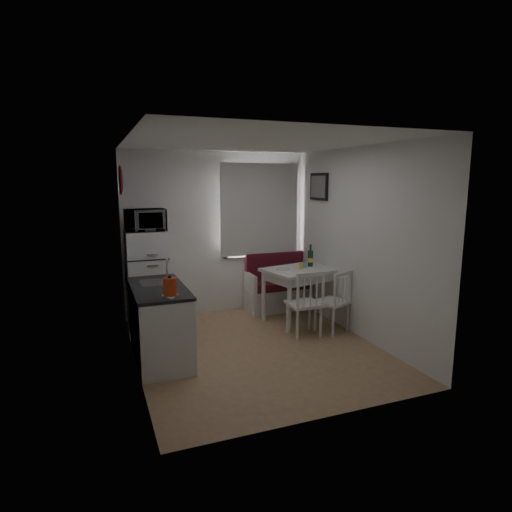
# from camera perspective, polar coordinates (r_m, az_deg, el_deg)

# --- Properties ---
(floor) EXTENTS (3.00, 3.50, 0.02)m
(floor) POSITION_cam_1_polar(r_m,az_deg,el_deg) (5.66, 0.08, -12.24)
(floor) COLOR #9D7B53
(floor) RESTS_ON ground
(ceiling) EXTENTS (3.00, 3.50, 0.02)m
(ceiling) POSITION_cam_1_polar(r_m,az_deg,el_deg) (5.26, 0.08, 14.98)
(ceiling) COLOR white
(ceiling) RESTS_ON wall_back
(wall_back) EXTENTS (3.00, 0.02, 2.60)m
(wall_back) POSITION_cam_1_polar(r_m,az_deg,el_deg) (6.95, -5.16, 3.01)
(wall_back) COLOR white
(wall_back) RESTS_ON floor
(wall_front) EXTENTS (3.00, 0.02, 2.60)m
(wall_front) POSITION_cam_1_polar(r_m,az_deg,el_deg) (3.76, 9.80, -3.15)
(wall_front) COLOR white
(wall_front) RESTS_ON floor
(wall_left) EXTENTS (0.02, 3.50, 2.60)m
(wall_left) POSITION_cam_1_polar(r_m,az_deg,el_deg) (4.97, -16.25, -0.18)
(wall_left) COLOR white
(wall_left) RESTS_ON floor
(wall_right) EXTENTS (0.02, 3.50, 2.60)m
(wall_right) POSITION_cam_1_polar(r_m,az_deg,el_deg) (6.01, 13.54, 1.66)
(wall_right) COLOR white
(wall_right) RESTS_ON floor
(window) EXTENTS (1.22, 0.06, 1.47)m
(window) POSITION_cam_1_polar(r_m,az_deg,el_deg) (7.12, 0.32, 5.85)
(window) COLOR silver
(window) RESTS_ON wall_back
(curtain) EXTENTS (1.35, 0.02, 1.50)m
(curtain) POSITION_cam_1_polar(r_m,az_deg,el_deg) (7.05, 0.53, 6.21)
(curtain) COLOR white
(curtain) RESTS_ON wall_back
(kitchen_counter) EXTENTS (0.62, 1.32, 1.16)m
(kitchen_counter) POSITION_cam_1_polar(r_m,az_deg,el_deg) (5.36, -12.72, -8.61)
(kitchen_counter) COLOR silver
(kitchen_counter) RESTS_ON floor
(wall_sign) EXTENTS (0.03, 0.40, 0.40)m
(wall_sign) POSITION_cam_1_polar(r_m,az_deg,el_deg) (6.35, -17.55, 9.62)
(wall_sign) COLOR #1C2BAA
(wall_sign) RESTS_ON wall_left
(picture_frame) EXTENTS (0.04, 0.52, 0.42)m
(picture_frame) POSITION_cam_1_polar(r_m,az_deg,el_deg) (6.87, 8.36, 9.14)
(picture_frame) COLOR black
(picture_frame) RESTS_ON wall_right
(bench) EXTENTS (1.32, 0.51, 0.94)m
(bench) POSITION_cam_1_polar(r_m,az_deg,el_deg) (7.29, 3.71, -4.54)
(bench) COLOR silver
(bench) RESTS_ON floor
(dining_table) EXTENTS (1.24, 0.99, 0.83)m
(dining_table) POSITION_cam_1_polar(r_m,az_deg,el_deg) (6.56, 6.11, -2.45)
(dining_table) COLOR silver
(dining_table) RESTS_ON floor
(chair_left) EXTENTS (0.45, 0.43, 0.50)m
(chair_left) POSITION_cam_1_polar(r_m,az_deg,el_deg) (5.91, 6.88, -5.41)
(chair_left) COLOR silver
(chair_left) RESTS_ON floor
(chair_right) EXTENTS (0.54, 0.54, 0.48)m
(chair_right) POSITION_cam_1_polar(r_m,az_deg,el_deg) (6.14, 10.57, -5.16)
(chair_right) COLOR silver
(chair_right) RESTS_ON floor
(fridge) EXTENTS (0.57, 0.57, 1.43)m
(fridge) POSITION_cam_1_polar(r_m,az_deg,el_deg) (6.48, -14.29, -3.01)
(fridge) COLOR white
(fridge) RESTS_ON floor
(microwave) EXTENTS (0.57, 0.38, 0.31)m
(microwave) POSITION_cam_1_polar(r_m,az_deg,el_deg) (6.30, -14.58, 4.65)
(microwave) COLOR white
(microwave) RESTS_ON fridge
(kettle) EXTENTS (0.18, 0.18, 0.24)m
(kettle) POSITION_cam_1_polar(r_m,az_deg,el_deg) (4.70, -11.41, -4.05)
(kettle) COLOR #B32E0E
(kettle) RESTS_ON kitchen_counter
(wine_bottle) EXTENTS (0.09, 0.09, 0.35)m
(wine_bottle) POSITION_cam_1_polar(r_m,az_deg,el_deg) (6.69, 7.27, 0.09)
(wine_bottle) COLOR #143F24
(wine_bottle) RESTS_ON dining_table
(drinking_glass_orange) EXTENTS (0.06, 0.06, 0.09)m
(drinking_glass_orange) POSITION_cam_1_polar(r_m,az_deg,el_deg) (6.47, 5.94, -1.36)
(drinking_glass_orange) COLOR yellow
(drinking_glass_orange) RESTS_ON dining_table
(drinking_glass_blue) EXTENTS (0.06, 0.06, 0.09)m
(drinking_glass_blue) POSITION_cam_1_polar(r_m,az_deg,el_deg) (6.61, 6.55, -1.12)
(drinking_glass_blue) COLOR #6C90B8
(drinking_glass_blue) RESTS_ON dining_table
(plate) EXTENTS (0.22, 0.22, 0.02)m
(plate) POSITION_cam_1_polar(r_m,az_deg,el_deg) (6.43, 3.67, -1.75)
(plate) COLOR white
(plate) RESTS_ON dining_table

